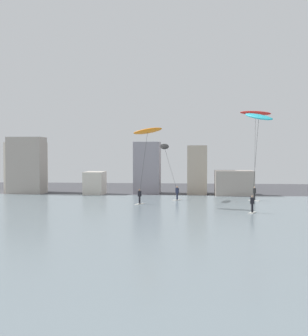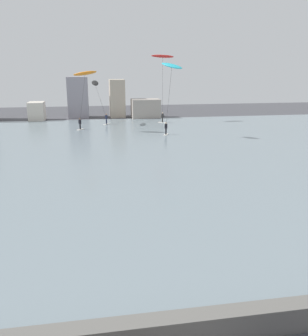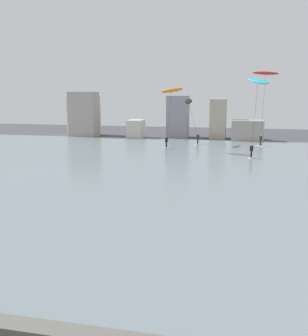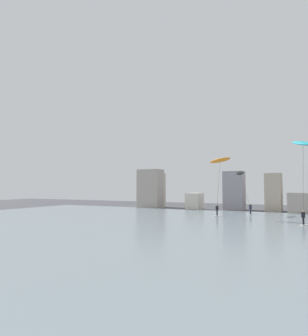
# 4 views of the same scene
# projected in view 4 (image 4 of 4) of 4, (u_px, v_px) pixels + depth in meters

# --- Properties ---
(water_bay) EXTENTS (84.00, 52.00, 0.10)m
(water_bay) POSITION_uv_depth(u_px,v_px,m) (214.00, 233.00, 28.18)
(water_bay) COLOR gray
(water_bay) RESTS_ON ground
(far_shore_buildings) EXTENTS (33.79, 6.03, 7.78)m
(far_shore_buildings) POSITION_uv_depth(u_px,v_px,m) (197.00, 192.00, 59.00)
(far_shore_buildings) COLOR beige
(far_shore_buildings) RESTS_ON ground
(kitesurfer_black) EXTENTS (2.62, 3.25, 6.84)m
(kitesurfer_black) POSITION_uv_depth(u_px,v_px,m) (241.00, 176.00, 47.30)
(kitesurfer_black) COLOR silver
(kitesurfer_black) RESTS_ON water_bay
(kitesurfer_cyan) EXTENTS (2.72, 4.10, 9.38)m
(kitesurfer_cyan) POSITION_uv_depth(u_px,v_px,m) (303.00, 152.00, 32.33)
(kitesurfer_cyan) COLOR silver
(kitesurfer_cyan) RESTS_ON water_bay
(kitesurfer_orange) EXTENTS (3.42, 3.83, 8.39)m
(kitesurfer_orange) POSITION_uv_depth(u_px,v_px,m) (220.00, 165.00, 42.39)
(kitesurfer_orange) COLOR silver
(kitesurfer_orange) RESTS_ON water_bay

